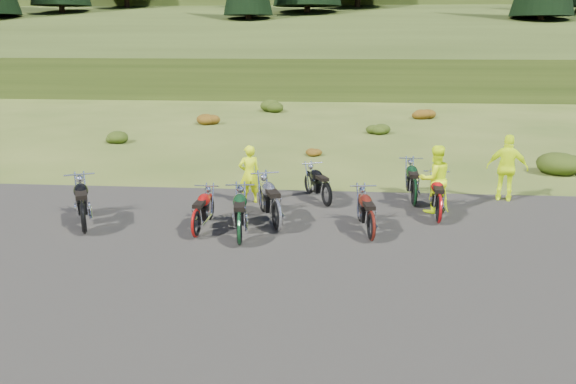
# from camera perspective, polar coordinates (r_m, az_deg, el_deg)

# --- Properties ---
(ground) EXTENTS (300.00, 300.00, 0.00)m
(ground) POSITION_cam_1_polar(r_m,az_deg,el_deg) (13.13, 2.46, -4.65)
(ground) COLOR #374B19
(ground) RESTS_ON ground
(gravel_pad) EXTENTS (20.00, 12.00, 0.04)m
(gravel_pad) POSITION_cam_1_polar(r_m,az_deg,el_deg) (11.28, 2.03, -8.18)
(gravel_pad) COLOR black
(gravel_pad) RESTS_ON ground
(hill_slope) EXTENTS (300.00, 45.97, 9.37)m
(hill_slope) POSITION_cam_1_polar(r_m,az_deg,el_deg) (62.47, 4.42, 11.45)
(hill_slope) COLOR #293712
(hill_slope) RESTS_ON ground
(hill_plateau) EXTENTS (300.00, 90.00, 9.17)m
(hill_plateau) POSITION_cam_1_polar(r_m,az_deg,el_deg) (122.39, 4.68, 13.50)
(hill_plateau) COLOR #293712
(hill_plateau) RESTS_ON ground
(shrub_1) EXTENTS (1.03, 1.03, 0.61)m
(shrub_1) POSITION_cam_1_polar(r_m,az_deg,el_deg) (25.82, -17.13, 5.51)
(shrub_1) COLOR #22340D
(shrub_1) RESTS_ON ground
(shrub_2) EXTENTS (1.30, 1.30, 0.77)m
(shrub_2) POSITION_cam_1_polar(r_m,az_deg,el_deg) (29.95, -8.20, 7.51)
(shrub_2) COLOR #6F360D
(shrub_2) RESTS_ON ground
(shrub_3) EXTENTS (1.56, 1.56, 0.92)m
(shrub_3) POSITION_cam_1_polar(r_m,az_deg,el_deg) (34.65, -1.52, 8.89)
(shrub_3) COLOR #22340D
(shrub_3) RESTS_ON ground
(shrub_4) EXTENTS (0.77, 0.77, 0.45)m
(shrub_4) POSITION_cam_1_polar(r_m,az_deg,el_deg) (21.95, 2.43, 4.29)
(shrub_4) COLOR #6F360D
(shrub_4) RESTS_ON ground
(shrub_5) EXTENTS (1.03, 1.03, 0.61)m
(shrub_5) POSITION_cam_1_polar(r_m,az_deg,el_deg) (27.21, 9.06, 6.50)
(shrub_5) COLOR #22340D
(shrub_5) RESTS_ON ground
(shrub_6) EXTENTS (1.30, 1.30, 0.77)m
(shrub_6) POSITION_cam_1_polar(r_m,az_deg,el_deg) (32.75, 13.53, 7.93)
(shrub_6) COLOR #6F360D
(shrub_6) RESTS_ON ground
(shrub_7) EXTENTS (1.56, 1.56, 0.92)m
(shrub_7) POSITION_cam_1_polar(r_m,az_deg,el_deg) (21.32, 26.26, 2.97)
(shrub_7) COLOR #22340D
(shrub_7) RESTS_ON ground
(motorcycle_0) EXTENTS (1.66, 2.38, 1.19)m
(motorcycle_0) POSITION_cam_1_polar(r_m,az_deg,el_deg) (14.15, -19.92, -4.09)
(motorcycle_0) COLOR black
(motorcycle_0) RESTS_ON ground
(motorcycle_1) EXTENTS (0.70, 1.91, 0.99)m
(motorcycle_1) POSITION_cam_1_polar(r_m,az_deg,el_deg) (13.25, -9.26, -4.65)
(motorcycle_1) COLOR #940D0A
(motorcycle_1) RESTS_ON ground
(motorcycle_2) EXTENTS (1.00, 2.20, 1.11)m
(motorcycle_2) POSITION_cam_1_polar(r_m,az_deg,el_deg) (12.67, -4.92, -5.47)
(motorcycle_2) COLOR black
(motorcycle_2) RESTS_ON ground
(motorcycle_3) EXTENTS (1.47, 2.37, 1.18)m
(motorcycle_3) POSITION_cam_1_polar(r_m,az_deg,el_deg) (13.48, -1.13, -4.08)
(motorcycle_3) COLOR #A0A1A5
(motorcycle_3) RESTS_ON ground
(motorcycle_4) EXTENTS (0.93, 2.05, 1.03)m
(motorcycle_4) POSITION_cam_1_polar(r_m,az_deg,el_deg) (13.01, 8.39, -5.01)
(motorcycle_4) COLOR #4C140C
(motorcycle_4) RESTS_ON ground
(motorcycle_5) EXTENTS (1.39, 2.04, 1.02)m
(motorcycle_5) POSITION_cam_1_polar(r_m,az_deg,el_deg) (15.41, 3.93, -1.57)
(motorcycle_5) COLOR black
(motorcycle_5) RESTS_ON ground
(motorcycle_6) EXTENTS (0.85, 2.13, 1.09)m
(motorcycle_6) POSITION_cam_1_polar(r_m,az_deg,el_deg) (14.53, 14.99, -3.16)
(motorcycle_6) COLOR #9D0B0D
(motorcycle_6) RESTS_ON ground
(motorcycle_7) EXTENTS (0.75, 2.15, 1.12)m
(motorcycle_7) POSITION_cam_1_polar(r_m,az_deg,el_deg) (15.80, 12.63, -1.48)
(motorcycle_7) COLOR black
(motorcycle_7) RESTS_ON ground
(person_middle) EXTENTS (0.69, 0.57, 1.63)m
(person_middle) POSITION_cam_1_polar(r_m,az_deg,el_deg) (15.54, -3.95, 1.70)
(person_middle) COLOR #D3F10C
(person_middle) RESTS_ON ground
(person_right_a) EXTENTS (1.03, 0.91, 1.79)m
(person_right_a) POSITION_cam_1_polar(r_m,az_deg,el_deg) (15.17, 14.66, 1.18)
(person_right_a) COLOR #D3F10C
(person_right_a) RESTS_ON ground
(person_right_b) EXTENTS (1.19, 0.76, 1.88)m
(person_right_b) POSITION_cam_1_polar(r_m,az_deg,el_deg) (16.87, 21.37, 2.20)
(person_right_b) COLOR #D3F10C
(person_right_b) RESTS_ON ground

